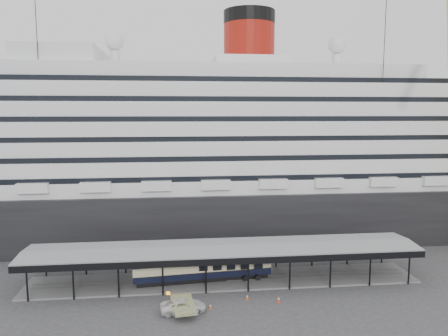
{
  "coord_description": "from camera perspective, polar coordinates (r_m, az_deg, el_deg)",
  "views": [
    {
      "loc": [
        -6.73,
        -55.33,
        24.4
      ],
      "look_at": [
        0.34,
        8.0,
        16.14
      ],
      "focal_mm": 35.0,
      "sensor_mm": 36.0,
      "label": 1
    }
  ],
  "objects": [
    {
      "name": "platform_canopy",
      "position": [
        64.58,
        -0.01,
        -12.57
      ],
      "size": [
        56.0,
        9.18,
        5.3
      ],
      "color": "slate",
      "rests_on": "ground"
    },
    {
      "name": "port_truck",
      "position": [
        56.16,
        -5.35,
        -17.52
      ],
      "size": [
        5.83,
        3.18,
        1.55
      ],
      "primitive_type": "imported",
      "rotation": [
        0.0,
        0.0,
        1.68
      ],
      "color": "silver",
      "rests_on": "ground"
    },
    {
      "name": "ground",
      "position": [
        60.85,
        0.54,
        -16.26
      ],
      "size": [
        200.0,
        200.0,
        0.0
      ],
      "primitive_type": "plane",
      "color": "#343436",
      "rests_on": "ground"
    },
    {
      "name": "traffic_cone_left",
      "position": [
        56.99,
        -1.78,
        -17.6
      ],
      "size": [
        0.37,
        0.37,
        0.66
      ],
      "rotation": [
        0.0,
        0.0,
        -0.08
      ],
      "color": "#E2520C",
      "rests_on": "ground"
    },
    {
      "name": "traffic_cone_mid",
      "position": [
        59.55,
        3.05,
        -16.46
      ],
      "size": [
        0.37,
        0.37,
        0.68
      ],
      "rotation": [
        0.0,
        0.0,
        0.04
      ],
      "color": "#D3560B",
      "rests_on": "ground"
    },
    {
      "name": "cruise_ship",
      "position": [
        87.8,
        -1.93,
        3.43
      ],
      "size": [
        130.0,
        30.0,
        43.9
      ],
      "color": "black",
      "rests_on": "ground"
    },
    {
      "name": "traffic_cone_right",
      "position": [
        59.04,
        7.15,
        -16.65
      ],
      "size": [
        0.43,
        0.43,
        0.82
      ],
      "rotation": [
        0.0,
        0.0,
        -0.01
      ],
      "color": "red",
      "rests_on": "ground"
    },
    {
      "name": "pullman_carriage",
      "position": [
        64.33,
        -2.79,
        -12.64
      ],
      "size": [
        19.92,
        4.42,
        19.4
      ],
      "rotation": [
        0.0,
        0.0,
        0.1
      ],
      "color": "black",
      "rests_on": "ground"
    }
  ]
}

